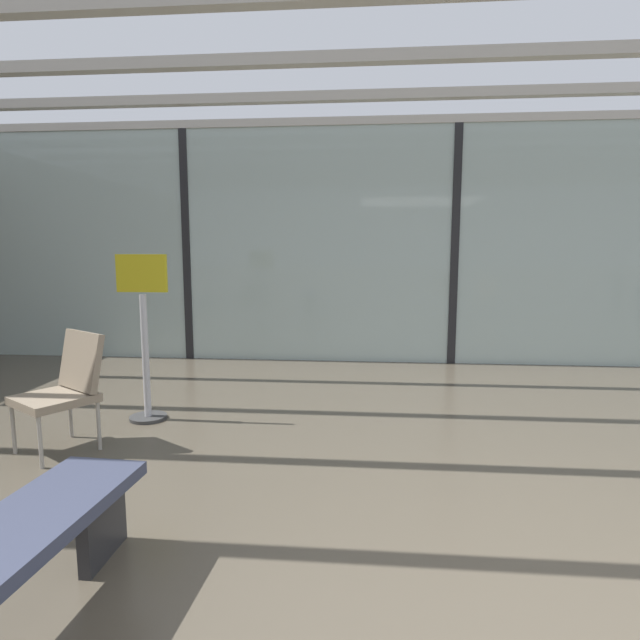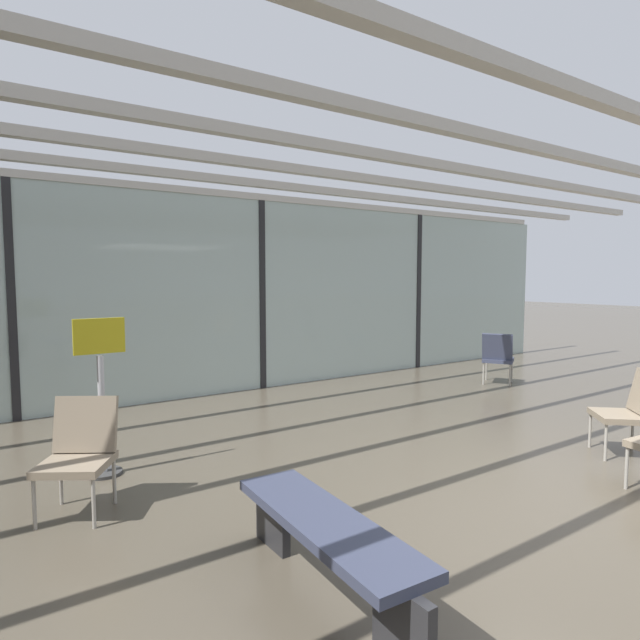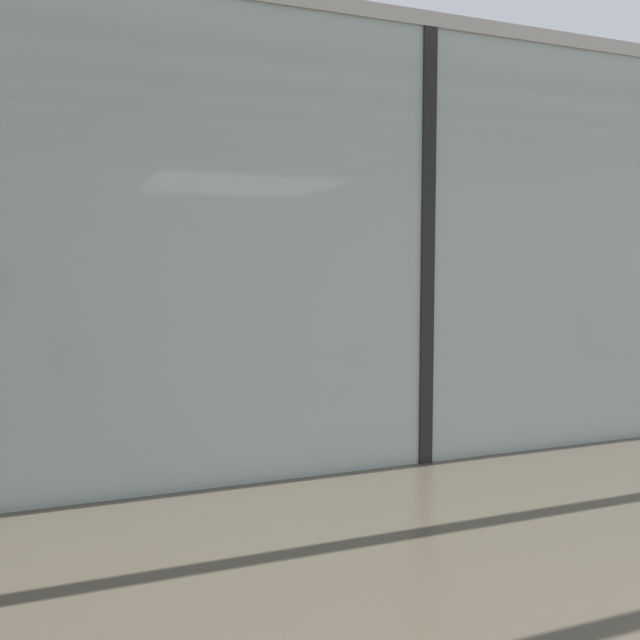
# 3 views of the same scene
# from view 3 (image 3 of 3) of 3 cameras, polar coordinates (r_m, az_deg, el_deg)

# --- Properties ---
(glass_curtain_wall) EXTENTS (14.00, 0.08, 3.02)m
(glass_curtain_wall) POSITION_cam_3_polar(r_m,az_deg,el_deg) (4.88, 8.67, 5.75)
(glass_curtain_wall) COLOR #A3B7B2
(glass_curtain_wall) RESTS_ON ground
(window_mullion_1) EXTENTS (0.10, 0.12, 3.02)m
(window_mullion_1) POSITION_cam_3_polar(r_m,az_deg,el_deg) (4.88, 8.67, 5.75)
(window_mullion_1) COLOR black
(window_mullion_1) RESTS_ON ground
(parked_airplane) EXTENTS (13.20, 3.71, 3.71)m
(parked_airplane) POSITION_cam_3_polar(r_m,az_deg,el_deg) (8.30, -16.46, 7.46)
(parked_airplane) COLOR silver
(parked_airplane) RESTS_ON ground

